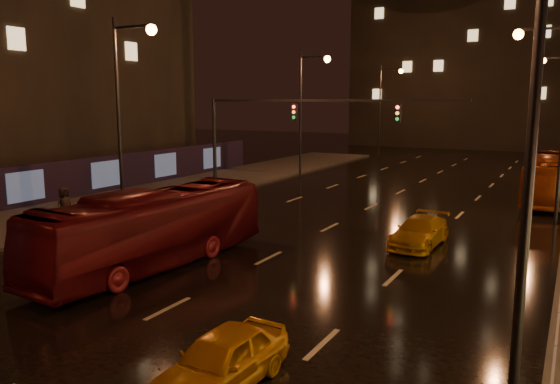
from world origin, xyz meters
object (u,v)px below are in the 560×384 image
object	(u,v)px
taxi_near	(221,361)
taxi_far	(420,232)
pedestrian_c	(64,205)
bus_curb	(550,178)
bus_red	(153,228)

from	to	relation	value
taxi_near	taxi_far	xyz separation A→B (m)	(0.69, 13.68, -0.03)
pedestrian_c	taxi_far	bearing A→B (deg)	-70.95
bus_curb	pedestrian_c	distance (m)	27.81
taxi_near	pedestrian_c	distance (m)	18.26
taxi_far	pedestrian_c	size ratio (longest dim) A/B	2.42
bus_curb	taxi_far	bearing A→B (deg)	-106.29
pedestrian_c	bus_curb	bearing A→B (deg)	-44.41
bus_red	taxi_far	xyz separation A→B (m)	(7.89, 7.62, -0.83)
bus_curb	taxi_far	xyz separation A→B (m)	(-4.31, -14.04, -0.83)
bus_red	taxi_near	distance (m)	9.45
taxi_near	taxi_far	size ratio (longest dim) A/B	0.89
taxi_near	pedestrian_c	xyz separation A→B (m)	(-15.75, 9.22, 0.38)
bus_curb	pedestrian_c	bearing A→B (deg)	-137.51
bus_curb	taxi_far	size ratio (longest dim) A/B	2.48
bus_curb	taxi_far	world-z (taller)	bus_curb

